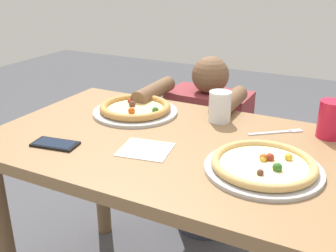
% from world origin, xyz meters
% --- Properties ---
extents(dining_table, '(1.29, 0.76, 0.75)m').
position_xyz_m(dining_table, '(0.00, 0.00, 0.63)').
color(dining_table, '#936D47').
rests_on(dining_table, ground).
extents(pizza_near, '(0.34, 0.34, 0.04)m').
position_xyz_m(pizza_near, '(0.31, -0.07, 0.77)').
color(pizza_near, '#B7B7BC').
rests_on(pizza_near, dining_table).
extents(pizza_far, '(0.34, 0.34, 0.04)m').
position_xyz_m(pizza_far, '(-0.27, 0.17, 0.77)').
color(pizza_far, '#B7B7BC').
rests_on(pizza_far, dining_table).
extents(drink_cup_colored, '(0.09, 0.09, 0.13)m').
position_xyz_m(drink_cup_colored, '(0.45, 0.27, 0.81)').
color(drink_cup_colored, red).
rests_on(drink_cup_colored, dining_table).
extents(water_cup_clear, '(0.08, 0.08, 0.12)m').
position_xyz_m(water_cup_clear, '(0.06, 0.24, 0.81)').
color(water_cup_clear, silver).
rests_on(water_cup_clear, dining_table).
extents(paper_napkin, '(0.18, 0.17, 0.00)m').
position_xyz_m(paper_napkin, '(-0.06, -0.11, 0.75)').
color(paper_napkin, white).
rests_on(paper_napkin, dining_table).
extents(fork, '(0.17, 0.14, 0.00)m').
position_xyz_m(fork, '(0.29, 0.23, 0.75)').
color(fork, silver).
rests_on(fork, dining_table).
extents(cell_phone, '(0.16, 0.10, 0.01)m').
position_xyz_m(cell_phone, '(-0.34, -0.21, 0.75)').
color(cell_phone, black).
rests_on(cell_phone, dining_table).
extents(diner_seated, '(0.42, 0.52, 0.91)m').
position_xyz_m(diner_seated, '(-0.12, 0.59, 0.41)').
color(diner_seated, '#333847').
rests_on(diner_seated, ground).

